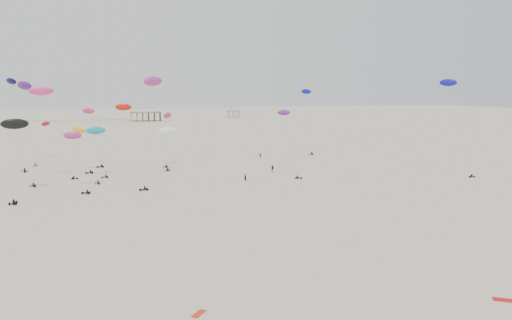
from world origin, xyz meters
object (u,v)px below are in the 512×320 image
object	(u,v)px
pavilion_small	(234,113)
pavilion_main	(146,115)
rig_0	(15,104)
rig_8	(120,121)
spectator_0	(245,181)
rig_3	(96,138)

from	to	relation	value
pavilion_small	pavilion_main	bearing A→B (deg)	-156.80
rig_0	rig_8	xyz separation A→B (m)	(26.01, -13.49, -4.02)
rig_0	spectator_0	bearing A→B (deg)	138.85
rig_3	pavilion_main	bearing A→B (deg)	-105.69
spectator_0	rig_3	bearing A→B (deg)	36.79
rig_8	spectator_0	bearing A→B (deg)	-124.72
pavilion_main	rig_0	world-z (taller)	rig_0
pavilion_small	spectator_0	distance (m)	283.97
rig_0	pavilion_small	bearing A→B (deg)	-127.32
pavilion_small	rig_0	size ratio (longest dim) A/B	0.37
rig_0	rig_3	distance (m)	27.00
rig_3	pavilion_small	bearing A→B (deg)	-119.48
rig_0	spectator_0	world-z (taller)	rig_0
pavilion_small	rig_3	size ratio (longest dim) A/B	0.65
pavilion_small	rig_0	bearing A→B (deg)	-114.38
pavilion_main	spectator_0	size ratio (longest dim) A/B	10.11
rig_8	spectator_0	distance (m)	34.77
pavilion_main	rig_3	world-z (taller)	rig_3
pavilion_main	rig_0	size ratio (longest dim) A/B	0.85
rig_3	spectator_0	distance (m)	37.38
pavilion_main	rig_3	size ratio (longest dim) A/B	1.52
rig_3	rig_8	bearing A→B (deg)	-167.39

